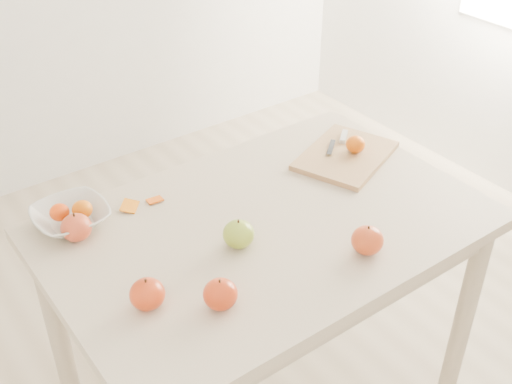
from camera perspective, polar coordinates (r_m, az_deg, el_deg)
table at (r=1.84m, az=0.92°, el=-5.06°), size 1.20×0.80×0.75m
cutting_board at (r=2.08m, az=7.96°, el=3.22°), size 0.39×0.34×0.02m
board_tangerine at (r=2.07m, az=8.83°, el=4.22°), size 0.06×0.06×0.05m
fruit_bowl at (r=1.83m, az=-16.13°, el=-2.14°), size 0.20×0.20×0.05m
bowl_tangerine_near at (r=1.82m, az=-17.07°, el=-1.73°), size 0.05×0.05×0.05m
bowl_tangerine_far at (r=1.81m, az=-15.19°, el=-1.49°), size 0.06×0.06×0.05m
orange_peel_a at (r=1.87m, az=-11.16°, el=-1.34°), size 0.07×0.07×0.01m
orange_peel_b at (r=1.88m, az=-8.98°, el=-0.76°), size 0.05×0.04×0.01m
paring_knife at (r=2.14m, az=7.63°, el=4.75°), size 0.16×0.09×0.01m
apple_green at (r=1.67m, az=-1.56°, el=-3.76°), size 0.08×0.08×0.08m
apple_red_b at (r=1.52m, az=-9.64°, el=-8.94°), size 0.08×0.08×0.08m
apple_red_e at (r=1.68m, az=9.87°, el=-4.25°), size 0.08×0.08×0.08m
apple_red_c at (r=1.50m, az=-3.19°, el=-9.05°), size 0.08×0.08×0.07m
apple_red_a at (r=1.76m, az=-15.69°, el=-3.06°), size 0.08×0.08×0.07m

